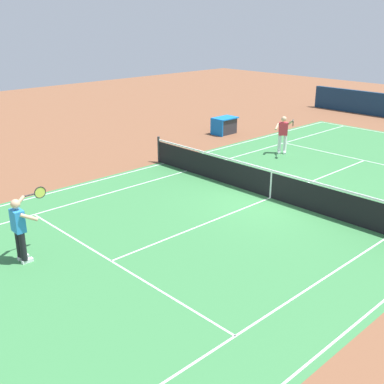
{
  "coord_description": "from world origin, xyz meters",
  "views": [
    {
      "loc": [
        12.25,
        9.06,
        5.73
      ],
      "look_at": [
        3.2,
        -0.45,
        0.9
      ],
      "focal_mm": 44.94,
      "sensor_mm": 36.0,
      "label": 1
    }
  ],
  "objects_px": {
    "tennis_ball": "(368,221)",
    "equipment_cart_tarped": "(224,125)",
    "tennis_net": "(271,184)",
    "tennis_player_near": "(20,227)",
    "tennis_player_far": "(283,133)"
  },
  "relations": [
    {
      "from": "tennis_ball",
      "to": "equipment_cart_tarped",
      "type": "bearing_deg",
      "value": -116.09
    },
    {
      "from": "tennis_net",
      "to": "tennis_player_near",
      "type": "distance_m",
      "value": 8.11
    },
    {
      "from": "tennis_net",
      "to": "equipment_cart_tarped",
      "type": "distance_m",
      "value": 9.34
    },
    {
      "from": "tennis_ball",
      "to": "equipment_cart_tarped",
      "type": "height_order",
      "value": "equipment_cart_tarped"
    },
    {
      "from": "tennis_net",
      "to": "tennis_ball",
      "type": "relative_size",
      "value": 177.27
    },
    {
      "from": "tennis_player_far",
      "to": "equipment_cart_tarped",
      "type": "relative_size",
      "value": 1.36
    },
    {
      "from": "tennis_player_near",
      "to": "tennis_player_far",
      "type": "relative_size",
      "value": 1.0
    },
    {
      "from": "tennis_player_near",
      "to": "tennis_player_far",
      "type": "height_order",
      "value": "same"
    },
    {
      "from": "tennis_player_far",
      "to": "equipment_cart_tarped",
      "type": "bearing_deg",
      "value": -101.81
    },
    {
      "from": "tennis_net",
      "to": "tennis_player_far",
      "type": "relative_size",
      "value": 6.89
    },
    {
      "from": "tennis_net",
      "to": "tennis_player_far",
      "type": "height_order",
      "value": "tennis_player_far"
    },
    {
      "from": "tennis_ball",
      "to": "tennis_player_near",
      "type": "bearing_deg",
      "value": -29.23
    },
    {
      "from": "tennis_player_near",
      "to": "tennis_ball",
      "type": "distance_m",
      "value": 9.74
    },
    {
      "from": "tennis_player_far",
      "to": "equipment_cart_tarped",
      "type": "distance_m",
      "value": 4.44
    },
    {
      "from": "tennis_net",
      "to": "tennis_player_far",
      "type": "bearing_deg",
      "value": -147.42
    }
  ]
}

